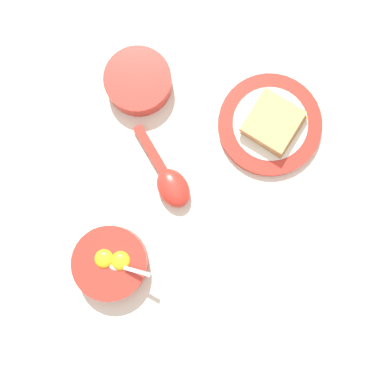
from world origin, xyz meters
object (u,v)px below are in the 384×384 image
object	(u,v)px
egg_bowl	(111,263)
soup_spoon	(170,182)
congee_bowl	(138,81)
toast_sandwich	(273,123)
toast_plate	(270,125)

from	to	relation	value
egg_bowl	soup_spoon	bearing A→B (deg)	-128.96
egg_bowl	congee_bowl	size ratio (longest dim) A/B	1.14
toast_sandwich	congee_bowl	world-z (taller)	toast_sandwich
toast_sandwich	congee_bowl	bearing A→B (deg)	-21.69
soup_spoon	congee_bowl	world-z (taller)	congee_bowl
toast_sandwich	toast_plate	bearing A→B (deg)	-44.01
toast_sandwich	congee_bowl	xyz separation A→B (m)	(0.25, -0.10, -0.01)
egg_bowl	congee_bowl	xyz separation A→B (m)	(-0.07, -0.34, -0.00)
egg_bowl	toast_plate	size ratio (longest dim) A/B	0.73
toast_plate	soup_spoon	world-z (taller)	soup_spoon
toast_plate	egg_bowl	bearing A→B (deg)	37.81
toast_sandwich	soup_spoon	xyz separation A→B (m)	(0.20, 0.10, -0.01)
egg_bowl	congee_bowl	world-z (taller)	egg_bowl
egg_bowl	soup_spoon	distance (m)	0.18
toast_plate	congee_bowl	bearing A→B (deg)	-21.35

